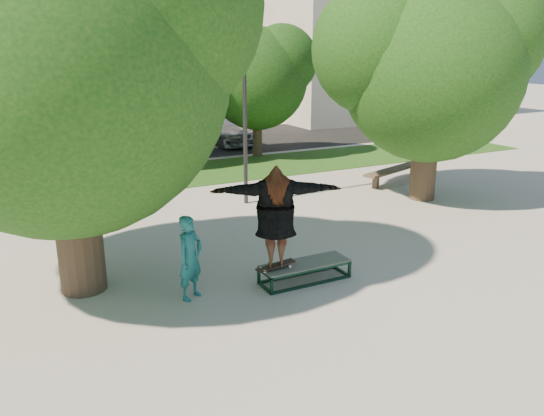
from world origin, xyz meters
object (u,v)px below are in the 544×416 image
lamppost (245,96)px  bystander (190,258)px  car_dark (11,150)px  car_silver_b (221,128)px  tree_left (52,47)px  grind_box (305,272)px  bench (396,170)px  car_grey (130,129)px  car_silver_a (38,145)px  tree_right (428,60)px

lamppost → bystander: (-3.50, -5.28, -2.36)m
car_dark → car_silver_b: bearing=18.0°
tree_left → grind_box: bearing=-22.6°
bench → car_dark: (-11.68, 8.45, 0.30)m
grind_box → car_grey: size_ratio=0.31×
tree_left → car_grey: (4.51, 15.41, -3.61)m
lamppost → car_silver_a: lamppost is taller
tree_right → bystander: bearing=-158.2°
car_silver_b → tree_right: bearing=-90.0°
tree_left → tree_right: bearing=11.0°
lamppost → car_silver_a: size_ratio=1.27×
car_dark → grind_box: bearing=-64.8°
car_silver_a → bench: bearing=-34.3°
grind_box → car_silver_b: 16.65m
bystander → tree_right: bearing=-10.7°
tree_left → grind_box: tree_left is taller
car_silver_b → tree_left: bearing=-128.3°
tree_left → bench: (10.98, 3.96, -4.00)m
lamppost → bystander: lamppost is taller
bystander → car_silver_b: bystander is taller
bystander → car_silver_a: size_ratio=0.33×
car_grey → car_silver_b: car_grey is taller
car_silver_b → bench: bearing=-84.6°
bench → car_silver_a: (-10.71, 8.49, 0.40)m
lamppost → car_dark: lamppost is taller
bench → car_silver_b: size_ratio=0.66×
tree_right → grind_box: tree_right is taller
grind_box → car_silver_b: size_ratio=0.36×
lamppost → bystander: 6.77m
bench → car_silver_a: bearing=123.0°
car_silver_a → tree_right: bearing=-42.4°
tree_right → car_silver_b: size_ratio=1.32×
car_silver_b → car_silver_a: bearing=-174.7°
lamppost → bench: size_ratio=1.88×
tree_right → car_dark: size_ratio=1.48×
lamppost → car_dark: (-6.00, 8.50, -2.43)m
car_grey → car_silver_b: size_ratio=1.19×
lamppost → bystander: size_ratio=3.88×
bench → car_silver_a: car_silver_a is taller
bystander → car_dark: (-2.50, 13.78, -0.06)m
grind_box → bystander: bearing=172.4°
bystander → car_grey: car_grey is taller
tree_right → lamppost: 5.36m
grind_box → car_silver_b: car_silver_b is taller
car_dark → car_grey: size_ratio=0.75×
tree_right → car_dark: tree_right is taller
lamppost → car_silver_a: 10.18m
tree_left → car_silver_a: 12.97m
grind_box → car_silver_a: size_ratio=0.38×
tree_left → bystander: 4.28m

